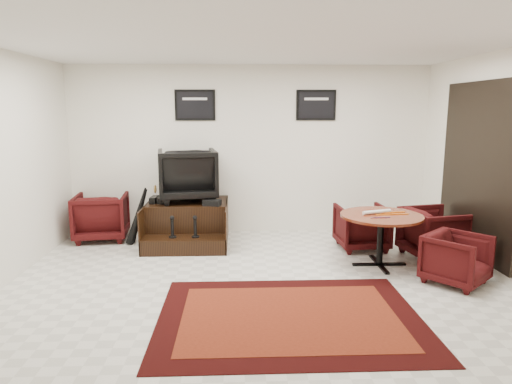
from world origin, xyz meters
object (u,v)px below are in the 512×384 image
shine_chair (188,172)px  armchair_side (101,214)px  meeting_table (381,221)px  table_chair_corner (457,257)px  table_chair_back (362,225)px  shine_podium (188,223)px  table_chair_window (434,230)px

shine_chair → armchair_side: (-1.41, 0.07, -0.69)m
meeting_table → table_chair_corner: 1.03m
armchair_side → table_chair_back: 4.12m
meeting_table → table_chair_corner: bearing=-42.8°
table_chair_corner → armchair_side: bearing=114.8°
armchair_side → shine_podium: bearing=165.0°
armchair_side → table_chair_window: size_ratio=1.05×
armchair_side → table_chair_corner: bearing=149.8°
table_chair_back → table_chair_window: size_ratio=0.94×
shine_chair → armchair_side: 1.57m
meeting_table → table_chair_back: size_ratio=1.47×
shine_chair → shine_podium: bearing=81.0°
table_chair_back → table_chair_window: table_chair_window is taller
shine_podium → shine_chair: size_ratio=1.41×
table_chair_back → table_chair_corner: bearing=114.4°
shine_chair → table_chair_corner: (3.43, -2.04, -0.77)m
shine_chair → table_chair_corner: 4.06m
meeting_table → table_chair_window: 0.96m
armchair_side → table_chair_back: (4.07, -0.66, -0.05)m
table_chair_back → table_chair_corner: (0.77, -1.45, -0.03)m
shine_podium → meeting_table: (2.70, -1.23, 0.32)m
armchair_side → meeting_table: armchair_side is taller
table_chair_corner → table_chair_back: bearing=76.2°
meeting_table → table_chair_corner: size_ratio=1.60×
table_chair_window → table_chair_corner: 1.00m
armchair_side → meeting_table: size_ratio=0.76×
table_chair_window → table_chair_corner: table_chair_window is taller
meeting_table → table_chair_back: table_chair_back is taller
shine_chair → table_chair_window: (3.58, -1.05, -0.71)m
table_chair_back → meeting_table: bearing=89.5°
shine_chair → table_chair_back: shine_chair is taller
meeting_table → table_chair_back: bearing=92.9°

